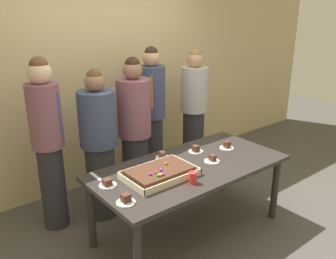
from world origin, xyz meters
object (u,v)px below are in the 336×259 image
plated_slice_far_left (126,200)px  plated_slice_center_back (196,150)px  person_striped_tie_right (152,115)px  person_far_right_suit (135,131)px  person_green_shirt_behind (48,142)px  party_table (190,173)px  person_serving_front (99,145)px  cake_server_utensil (96,177)px  drink_cup_nearest (193,178)px  person_left_edge_reaching (194,110)px  plated_slice_near_left (227,146)px  plated_slice_center_front (107,184)px  sheet_cake (160,173)px  plated_slice_near_right (163,156)px  plated_slice_far_right (212,160)px

plated_slice_far_left → plated_slice_center_back: size_ratio=1.00×
plated_slice_center_back → person_striped_tie_right: (0.10, 0.89, 0.15)m
person_far_right_suit → person_green_shirt_behind: bearing=-76.2°
party_table → person_serving_front: size_ratio=1.19×
party_table → person_far_right_suit: bearing=94.5°
plated_slice_far_left → person_serving_front: person_serving_front is taller
cake_server_utensil → party_table: bearing=-22.4°
drink_cup_nearest → person_left_edge_reaching: bearing=47.2°
party_table → drink_cup_nearest: size_ratio=18.87×
party_table → person_green_shirt_behind: size_ratio=1.09×
plated_slice_near_left → person_far_right_suit: bearing=130.4°
person_serving_front → person_left_edge_reaching: size_ratio=0.96×
party_table → person_serving_front: person_serving_front is taller
party_table → person_far_right_suit: 0.87m
plated_slice_center_front → person_serving_front: bearing=66.8°
drink_cup_nearest → person_serving_front: size_ratio=0.06×
plated_slice_near_left → person_serving_front: size_ratio=0.09×
cake_server_utensil → person_striped_tie_right: (1.17, 0.76, 0.17)m
person_left_edge_reaching → party_table: bearing=8.7°
person_left_edge_reaching → person_green_shirt_behind: bearing=-34.5°
person_left_edge_reaching → person_striped_tie_right: bearing=-42.4°
plated_slice_center_front → drink_cup_nearest: (0.59, -0.41, 0.03)m
party_table → person_left_edge_reaching: person_left_edge_reaching is taller
plated_slice_near_left → person_striped_tie_right: bearing=102.7°
party_table → cake_server_utensil: (-0.81, 0.33, 0.08)m
drink_cup_nearest → sheet_cake: bearing=118.9°
sheet_cake → plated_slice_near_left: size_ratio=4.17×
plated_slice_far_left → plated_slice_near_left: bearing=10.7°
plated_slice_near_right → drink_cup_nearest: (-0.11, -0.56, 0.03)m
plated_slice_far_right → person_far_right_suit: bearing=107.6°
plated_slice_center_back → cake_server_utensil: 1.08m
plated_slice_center_front → person_green_shirt_behind: 0.84m
plated_slice_far_right → person_green_shirt_behind: person_green_shirt_behind is taller
person_striped_tie_right → plated_slice_far_left: bearing=-9.5°
person_green_shirt_behind → person_far_right_suit: 0.93m
person_green_shirt_behind → person_striped_tie_right: bearing=63.0°
plated_slice_center_front → person_serving_front: (0.29, 0.68, 0.06)m
party_table → sheet_cake: bearing=-178.6°
sheet_cake → plated_slice_center_front: bearing=162.9°
plated_slice_far_right → sheet_cake: bearing=173.9°
plated_slice_far_right → plated_slice_center_front: (-1.03, 0.20, 0.00)m
person_striped_tie_right → person_left_edge_reaching: 0.64m
plated_slice_near_right → person_green_shirt_behind: size_ratio=0.09×
person_striped_tie_right → person_far_right_suit: (-0.42, -0.25, -0.05)m
person_striped_tie_right → person_left_edge_reaching: size_ratio=1.04×
plated_slice_center_back → person_far_right_suit: (-0.33, 0.64, 0.10)m
plated_slice_near_left → person_serving_front: person_serving_front is taller
party_table → plated_slice_near_left: size_ratio=12.58×
plated_slice_center_front → person_left_edge_reaching: (1.81, 0.90, 0.11)m
cake_server_utensil → person_serving_front: 0.56m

